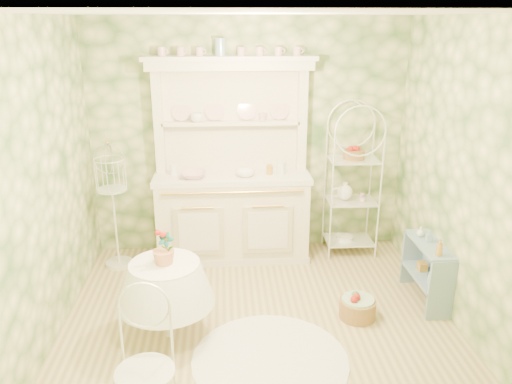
{
  "coord_description": "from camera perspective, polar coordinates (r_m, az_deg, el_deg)",
  "views": [
    {
      "loc": [
        -0.3,
        -3.83,
        2.66
      ],
      "look_at": [
        0.0,
        0.5,
        1.15
      ],
      "focal_mm": 35.0,
      "sensor_mm": 36.0,
      "label": 1
    }
  ],
  "objects": [
    {
      "name": "floor",
      "position": [
        4.67,
        0.43,
        -15.51
      ],
      "size": [
        3.6,
        3.6,
        0.0
      ],
      "primitive_type": "plane",
      "color": "tan",
      "rests_on": "ground"
    },
    {
      "name": "ceiling",
      "position": [
        3.84,
        0.54,
        19.77
      ],
      "size": [
        3.6,
        3.6,
        0.0
      ],
      "primitive_type": "plane",
      "color": "white",
      "rests_on": "floor"
    },
    {
      "name": "wall_left",
      "position": [
        4.32,
        -24.06,
        -0.2
      ],
      "size": [
        3.6,
        3.6,
        0.0
      ],
      "primitive_type": "plane",
      "color": "beige",
      "rests_on": "floor"
    },
    {
      "name": "wall_right",
      "position": [
        4.56,
        23.66,
        0.82
      ],
      "size": [
        3.6,
        3.6,
        0.0
      ],
      "primitive_type": "plane",
      "color": "beige",
      "rests_on": "floor"
    },
    {
      "name": "wall_back",
      "position": [
        5.79,
        -0.88,
        6.1
      ],
      "size": [
        3.6,
        3.6,
        0.0
      ],
      "primitive_type": "plane",
      "color": "beige",
      "rests_on": "floor"
    },
    {
      "name": "wall_front",
      "position": [
        2.44,
        3.8,
        -13.4
      ],
      "size": [
        3.6,
        3.6,
        0.0
      ],
      "primitive_type": "plane",
      "color": "beige",
      "rests_on": "floor"
    },
    {
      "name": "kitchen_dresser",
      "position": [
        5.56,
        -2.78,
        3.35
      ],
      "size": [
        1.87,
        0.61,
        2.29
      ],
      "primitive_type": "cube",
      "color": "white",
      "rests_on": "floor"
    },
    {
      "name": "bakers_rack",
      "position": [
        5.85,
        10.94,
        1.2
      ],
      "size": [
        0.56,
        0.41,
        1.78
      ],
      "primitive_type": "cube",
      "rotation": [
        0.0,
        0.0,
        -0.02
      ],
      "color": "white",
      "rests_on": "floor"
    },
    {
      "name": "side_shelf",
      "position": [
        5.25,
        18.9,
        -8.89
      ],
      "size": [
        0.32,
        0.68,
        0.56
      ],
      "primitive_type": "cube",
      "rotation": [
        0.0,
        0.0,
        -0.12
      ],
      "color": "#7D9AB1",
      "rests_on": "floor"
    },
    {
      "name": "round_table",
      "position": [
        4.51,
        -10.13,
        -12.6
      ],
      "size": [
        0.61,
        0.61,
        0.62
      ],
      "primitive_type": "cylinder",
      "rotation": [
        0.0,
        0.0,
        0.07
      ],
      "color": "white",
      "rests_on": "floor"
    },
    {
      "name": "cafe_chair",
      "position": [
        3.63,
        -12.51,
        -20.31
      ],
      "size": [
        0.37,
        0.37,
        0.76
      ],
      "primitive_type": "cube",
      "rotation": [
        0.0,
        0.0,
        -0.07
      ],
      "color": "white",
      "rests_on": "floor"
    },
    {
      "name": "birdcage_stand",
      "position": [
        5.71,
        -15.93,
        -1.91
      ],
      "size": [
        0.34,
        0.34,
        1.36
      ],
      "primitive_type": "cube",
      "rotation": [
        0.0,
        0.0,
        0.08
      ],
      "color": "white",
      "rests_on": "floor"
    },
    {
      "name": "floor_basket",
      "position": [
        4.89,
        11.52,
        -12.8
      ],
      "size": [
        0.34,
        0.34,
        0.2
      ],
      "primitive_type": "cylinder",
      "rotation": [
        0.0,
        0.0,
        0.09
      ],
      "color": "olive",
      "rests_on": "floor"
    },
    {
      "name": "lace_rug",
      "position": [
        4.33,
        1.62,
        -18.6
      ],
      "size": [
        1.34,
        1.34,
        0.01
      ],
      "primitive_type": "cylinder",
      "rotation": [
        0.0,
        0.0,
        0.03
      ],
      "color": "white",
      "rests_on": "floor"
    },
    {
      "name": "bowl_floral",
      "position": [
        5.52,
        -7.15,
        1.69
      ],
      "size": [
        0.29,
        0.29,
        0.07
      ],
      "primitive_type": "imported",
      "rotation": [
        0.0,
        0.0,
        -0.02
      ],
      "color": "white",
      "rests_on": "kitchen_dresser"
    },
    {
      "name": "bowl_white",
      "position": [
        5.53,
        -1.22,
        1.9
      ],
      "size": [
        0.23,
        0.23,
        0.07
      ],
      "primitive_type": "imported",
      "rotation": [
        0.0,
        0.0,
        -0.08
      ],
      "color": "white",
      "rests_on": "kitchen_dresser"
    },
    {
      "name": "cup_left",
      "position": [
        5.6,
        -6.79,
        8.23
      ],
      "size": [
        0.14,
        0.14,
        0.11
      ],
      "primitive_type": "imported",
      "rotation": [
        0.0,
        0.0,
        -0.06
      ],
      "color": "white",
      "rests_on": "kitchen_dresser"
    },
    {
      "name": "cup_right",
      "position": [
        5.63,
        0.76,
        8.42
      ],
      "size": [
        0.12,
        0.12,
        0.09
      ],
      "primitive_type": "imported",
      "rotation": [
        0.0,
        0.0,
        0.32
      ],
      "color": "white",
      "rests_on": "kitchen_dresser"
    },
    {
      "name": "potted_geranium",
      "position": [
        4.26,
        -10.19,
        -6.29
      ],
      "size": [
        0.16,
        0.14,
        0.27
      ],
      "primitive_type": "imported",
      "rotation": [
        0.0,
        0.0,
        -0.35
      ],
      "color": "#3F7238",
      "rests_on": "round_table"
    },
    {
      "name": "bottle_amber",
      "position": [
        4.86,
        20.23,
        -6.13
      ],
      "size": [
        0.06,
        0.06,
        0.16
      ],
      "primitive_type": "imported",
      "rotation": [
        0.0,
        0.0,
        0.02
      ],
      "color": "#B17F2A",
      "rests_on": "side_shelf"
    },
    {
      "name": "bottle_blue",
      "position": [
        5.13,
        19.16,
        -4.97
      ],
      "size": [
        0.06,
        0.06,
        0.11
      ],
      "primitive_type": "imported",
      "rotation": [
        0.0,
        0.0,
        -0.14
      ],
      "color": "#85A7C7",
      "rests_on": "side_shelf"
    },
    {
      "name": "bottle_glass",
      "position": [
        5.23,
        18.27,
        -4.51
      ],
      "size": [
        0.09,
        0.09,
        0.1
      ],
      "primitive_type": "imported",
      "rotation": [
        0.0,
        0.0,
        -0.2
      ],
      "color": "silver",
      "rests_on": "side_shelf"
    }
  ]
}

